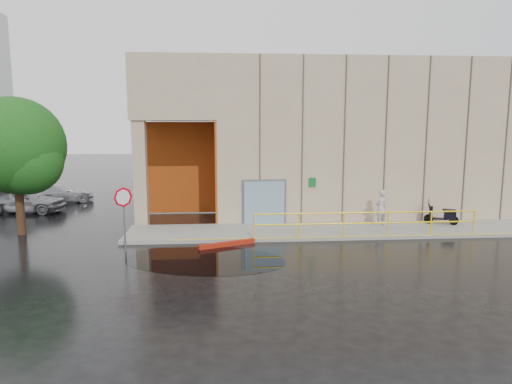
# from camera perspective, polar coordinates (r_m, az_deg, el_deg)

# --- Properties ---
(ground) EXTENTS (120.00, 120.00, 0.00)m
(ground) POSITION_cam_1_polar(r_m,az_deg,el_deg) (16.10, 2.33, -9.01)
(ground) COLOR black
(ground) RESTS_ON ground
(sidewalk) EXTENTS (20.00, 3.00, 0.15)m
(sidewalk) POSITION_cam_1_polar(r_m,az_deg,el_deg) (21.13, 11.74, -4.71)
(sidewalk) COLOR gray
(sidewalk) RESTS_ON ground
(building) EXTENTS (20.00, 10.17, 8.00)m
(building) POSITION_cam_1_polar(r_m,az_deg,el_deg) (27.13, 10.44, 7.04)
(building) COLOR tan
(building) RESTS_ON ground
(guardrail) EXTENTS (9.56, 0.06, 1.03)m
(guardrail) POSITION_cam_1_polar(r_m,az_deg,el_deg) (19.82, 13.57, -3.86)
(guardrail) COLOR yellow
(guardrail) RESTS_ON sidewalk
(person) EXTENTS (0.72, 0.61, 1.68)m
(person) POSITION_cam_1_polar(r_m,az_deg,el_deg) (21.94, 15.34, -1.91)
(person) COLOR #A5A6AA
(person) RESTS_ON sidewalk
(scooter) EXTENTS (1.57, 1.06, 1.19)m
(scooter) POSITION_cam_1_polar(r_m,az_deg,el_deg) (23.15, 22.23, -2.09)
(scooter) COLOR black
(scooter) RESTS_ON sidewalk
(stop_sign) EXTENTS (0.59, 0.52, 2.50)m
(stop_sign) POSITION_cam_1_polar(r_m,az_deg,el_deg) (17.87, -16.23, -1.56)
(stop_sign) COLOR slate
(stop_sign) RESTS_ON ground
(red_curb) EXTENTS (2.28, 1.11, 0.18)m
(red_curb) POSITION_cam_1_polar(r_m,az_deg,el_deg) (18.37, -3.64, -6.50)
(red_curb) COLOR #971D0B
(red_curb) RESTS_ON ground
(puddle) EXTENTS (6.61, 4.95, 0.01)m
(puddle) POSITION_cam_1_polar(r_m,az_deg,el_deg) (16.72, -6.54, -8.39)
(puddle) COLOR black
(puddle) RESTS_ON ground
(car_a) EXTENTS (4.42, 2.21, 1.45)m
(car_a) POSITION_cam_1_polar(r_m,az_deg,el_deg) (28.04, -26.95, -0.86)
(car_a) COLOR #9E9FA4
(car_a) RESTS_ON ground
(car_c) EXTENTS (4.47, 3.42, 1.21)m
(car_c) POSITION_cam_1_polar(r_m,az_deg,el_deg) (30.43, -23.53, -0.19)
(car_c) COLOR silver
(car_c) RESTS_ON ground
(tree_near) EXTENTS (4.18, 4.18, 6.01)m
(tree_near) POSITION_cam_1_polar(r_m,az_deg,el_deg) (22.17, -27.57, 4.73)
(tree_near) COLOR black
(tree_near) RESTS_ON ground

